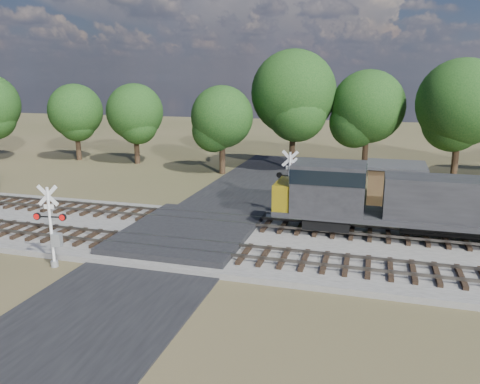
% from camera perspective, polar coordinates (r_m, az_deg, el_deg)
% --- Properties ---
extents(ground, '(160.00, 160.00, 0.00)m').
position_cam_1_polar(ground, '(26.81, -6.59, -5.91)').
color(ground, '#434525').
rests_on(ground, ground).
extents(ballast_bed, '(140.00, 10.00, 0.30)m').
position_cam_1_polar(ballast_bed, '(25.35, 15.43, -7.16)').
color(ballast_bed, gray).
rests_on(ballast_bed, ground).
extents(road, '(7.00, 60.00, 0.08)m').
position_cam_1_polar(road, '(26.80, -6.59, -5.83)').
color(road, black).
rests_on(road, ground).
extents(crossing_panel, '(7.00, 9.00, 0.62)m').
position_cam_1_polar(crossing_panel, '(27.15, -6.20, -4.95)').
color(crossing_panel, '#262628').
rests_on(crossing_panel, ground).
extents(track_near, '(140.00, 2.60, 0.33)m').
position_cam_1_polar(track_near, '(23.89, -1.48, -7.27)').
color(track_near, black).
rests_on(track_near, ballast_bed).
extents(track_far, '(140.00, 2.60, 0.33)m').
position_cam_1_polar(track_far, '(28.43, 1.56, -3.79)').
color(track_far, black).
rests_on(track_far, ballast_bed).
extents(crossing_signal_near, '(1.65, 0.40, 4.12)m').
position_cam_1_polar(crossing_signal_near, '(24.25, -21.82, -4.72)').
color(crossing_signal_near, silver).
rests_on(crossing_signal_near, ground).
extents(crossing_signal_far, '(1.78, 0.40, 4.43)m').
position_cam_1_polar(crossing_signal_far, '(31.02, 5.87, 0.37)').
color(crossing_signal_far, silver).
rests_on(crossing_signal_far, ground).
extents(equipment_shed, '(4.28, 4.28, 2.86)m').
position_cam_1_polar(equipment_shed, '(36.34, 18.37, 1.08)').
color(equipment_shed, '#4D3521').
rests_on(equipment_shed, ground).
extents(treeline, '(81.11, 12.05, 11.91)m').
position_cam_1_polar(treeline, '(43.98, 19.80, 10.14)').
color(treeline, black).
rests_on(treeline, ground).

